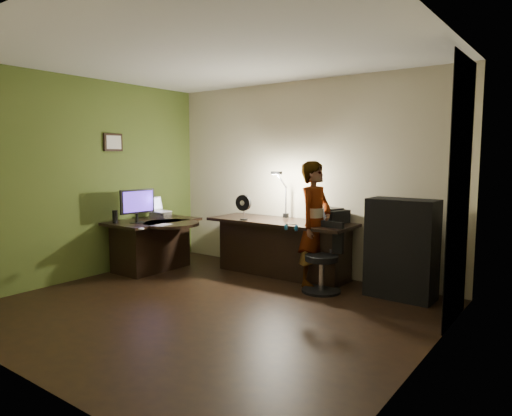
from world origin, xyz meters
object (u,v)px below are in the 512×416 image
Objects in this scene: desk_left at (153,245)px; office_chair at (322,258)px; person at (315,224)px; cabinet at (402,249)px; desk_right at (280,248)px; monitor at (137,211)px.

office_chair is (2.51, 0.47, 0.06)m from desk_left.
person is at bearing 142.16° from office_chair.
cabinet reaches higher than office_chair.
desk_left is 1.87m from desk_right.
person reaches higher than monitor.
office_chair reaches higher than desk_left.
desk_left is at bearing 108.27° from person.
desk_left is 0.80× the size of person.
cabinet is at bearing -81.23° from person.
monitor reaches higher than desk_right.
desk_left is 2.56m from office_chair.
desk_left is 1.49× the size of office_chair.
desk_right is at bearing -178.14° from cabinet.
cabinet is (1.69, 0.00, 0.20)m from desk_right.
desk_left is at bearing -162.49° from office_chair.
desk_left is at bearing 100.35° from monitor.
monitor is 0.61× the size of office_chair.
monitor is (-3.35, -1.11, 0.31)m from cabinet.
monitor reaches higher than office_chair.
monitor is 0.33× the size of person.
person is (2.30, 0.69, 0.43)m from desk_left.
desk_left is at bearing -154.75° from desk_right.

